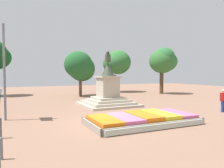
% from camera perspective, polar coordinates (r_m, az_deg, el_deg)
% --- Properties ---
extents(ground_plane, '(74.03, 74.03, 0.00)m').
position_cam_1_polar(ground_plane, '(12.87, -1.01, -9.97)').
color(ground_plane, '#8C6651').
extents(flower_planter, '(6.32, 3.24, 0.57)m').
position_cam_1_polar(flower_planter, '(12.54, 8.14, -9.17)').
color(flower_planter, '#38281C').
rests_on(flower_planter, ground_plane).
extents(statue_monument, '(4.59, 4.59, 4.80)m').
position_cam_1_polar(statue_monument, '(19.29, -1.08, -2.54)').
color(statue_monument, '#B1A792').
rests_on(statue_monument, ground_plane).
extents(banner_pole, '(0.14, 1.26, 5.81)m').
position_cam_1_polar(banner_pole, '(14.60, -26.33, 4.11)').
color(banner_pole, slate).
rests_on(banner_pole, ground_plane).
extents(pedestrian_near_planter, '(0.56, 0.28, 1.69)m').
position_cam_1_polar(pedestrian_near_planter, '(17.87, 27.00, -3.49)').
color(pedestrian_near_planter, '#264CA5').
rests_on(pedestrian_near_planter, ground_plane).
extents(kerb_bollard_south, '(0.11, 0.11, 0.75)m').
position_cam_1_polar(kerb_bollard_south, '(8.34, -26.94, -14.64)').
color(kerb_bollard_south, slate).
rests_on(kerb_bollard_south, ground_plane).
extents(kerb_bollard_mid_a, '(0.15, 0.15, 0.92)m').
position_cam_1_polar(kerb_bollard_mid_a, '(10.88, -27.20, -10.06)').
color(kerb_bollard_mid_a, '#4C5156').
rests_on(kerb_bollard_mid_a, ground_plane).
extents(park_tree_far_left, '(4.15, 4.18, 5.51)m').
position_cam_1_polar(park_tree_far_left, '(27.21, -8.25, 4.31)').
color(park_tree_far_left, brown).
rests_on(park_tree_far_left, ground_plane).
extents(park_tree_far_right, '(3.87, 3.67, 6.32)m').
position_cam_1_polar(park_tree_far_right, '(30.92, 13.33, 5.96)').
color(park_tree_far_right, '#4C3823').
rests_on(park_tree_far_right, ground_plane).
extents(park_tree_street_side, '(4.37, 4.01, 6.29)m').
position_cam_1_polar(park_tree_street_side, '(32.97, 1.32, 5.46)').
color(park_tree_street_side, '#4C3823').
rests_on(park_tree_street_side, ground_plane).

